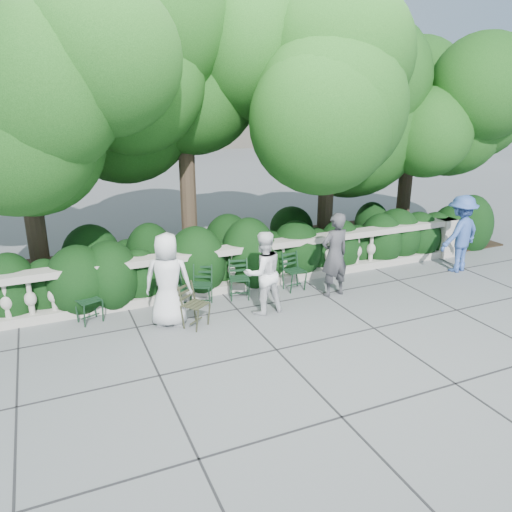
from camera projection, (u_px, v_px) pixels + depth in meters
name	position (u px, v px, depth m)	size (l,w,h in m)	color
ground	(277.00, 321.00, 9.48)	(90.00, 90.00, 0.00)	#595D61
balustrade	(241.00, 268.00, 10.89)	(12.00, 0.44, 1.00)	#9E998E
shrub_hedge	(223.00, 271.00, 12.09)	(15.00, 2.60, 1.70)	black
tree_canopy	(245.00, 100.00, 11.27)	(15.04, 6.52, 6.78)	#3F3023
chair_a	(94.00, 324.00, 9.34)	(0.44, 0.48, 0.84)	black
chair_b	(183.00, 312.00, 9.85)	(0.44, 0.48, 0.84)	black
chair_c	(201.00, 309.00, 10.02)	(0.44, 0.48, 0.84)	black
chair_e	(240.00, 301.00, 10.38)	(0.44, 0.48, 0.84)	black
chair_f	(297.00, 292.00, 10.85)	(0.44, 0.48, 0.84)	black
chair_weathered	(203.00, 328.00, 9.18)	(0.44, 0.48, 0.84)	black
person_businessman	(168.00, 280.00, 9.09)	(0.86, 0.56, 1.76)	silver
person_woman_grey	(335.00, 255.00, 10.42)	(0.66, 0.43, 1.81)	#3B3A3F
person_casual_man	(263.00, 273.00, 9.62)	(0.80, 0.62, 1.65)	white
person_older_blue	(460.00, 234.00, 11.86)	(1.20, 0.69, 1.86)	#33519B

